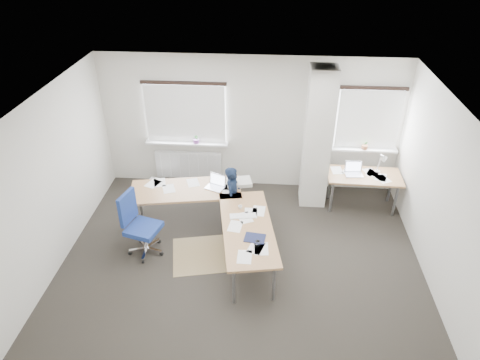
# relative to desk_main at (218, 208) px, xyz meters

# --- Properties ---
(ground) EXTENTS (6.00, 6.00, 0.00)m
(ground) POSITION_rel_desk_main_xyz_m (0.45, -0.58, -0.69)
(ground) COLOR #2A2722
(ground) RESTS_ON ground
(room_shell) EXTENTS (6.04, 5.04, 2.82)m
(room_shell) POSITION_rel_desk_main_xyz_m (0.63, -0.12, 1.05)
(room_shell) COLOR silver
(room_shell) RESTS_ON ground
(floor_mat) EXTENTS (1.32, 1.19, 0.01)m
(floor_mat) POSITION_rel_desk_main_xyz_m (-0.16, -0.43, -0.69)
(floor_mat) COLOR olive
(floor_mat) RESTS_ON ground
(white_crate) EXTENTS (0.50, 0.40, 0.27)m
(white_crate) POSITION_rel_desk_main_xyz_m (-1.43, 1.39, -0.56)
(white_crate) COLOR white
(white_crate) RESTS_ON ground
(desk_main) EXTENTS (2.82, 2.63, 0.96)m
(desk_main) POSITION_rel_desk_main_xyz_m (0.00, 0.00, 0.00)
(desk_main) COLOR #9D7343
(desk_main) RESTS_ON ground
(desk_side) EXTENTS (1.42, 0.74, 1.22)m
(desk_side) POSITION_rel_desk_main_xyz_m (2.70, 1.23, -0.01)
(desk_side) COLOR #9D7343
(desk_side) RESTS_ON ground
(task_chair) EXTENTS (0.65, 0.63, 1.16)m
(task_chair) POSITION_rel_desk_main_xyz_m (-1.24, -0.43, -0.37)
(task_chair) COLOR navy
(task_chair) RESTS_ON ground
(person) EXTENTS (0.38, 0.49, 1.21)m
(person) POSITION_rel_desk_main_xyz_m (0.23, 0.48, -0.09)
(person) COLOR black
(person) RESTS_ON ground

